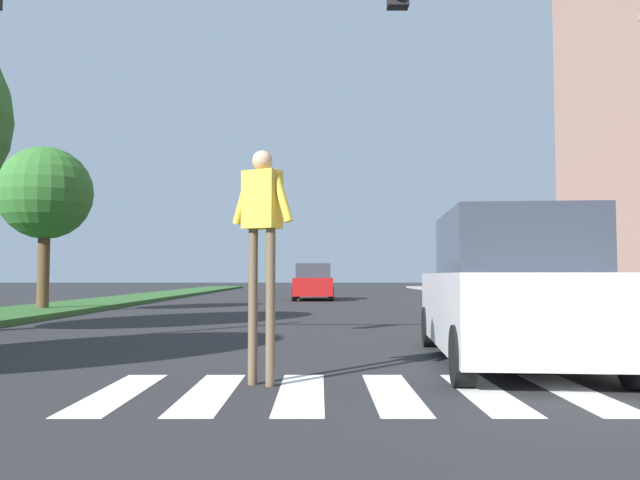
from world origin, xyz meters
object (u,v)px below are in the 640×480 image
at_px(tree_far, 47,194).
at_px(pedestrian_performer, 264,228).
at_px(suv_crossing, 512,292).
at_px(sedan_midblock, 315,283).

distance_m(tree_far, pedestrian_performer, 15.22).
bearing_deg(tree_far, suv_crossing, -45.35).
height_order(pedestrian_performer, suv_crossing, pedestrian_performer).
xyz_separation_m(tree_far, suv_crossing, (11.07, -11.21, -2.76)).
bearing_deg(sedan_midblock, tree_far, -129.37).
distance_m(tree_far, suv_crossing, 15.99).
height_order(tree_far, pedestrian_performer, tree_far).
distance_m(suv_crossing, sedan_midblock, 21.47).
xyz_separation_m(tree_far, sedan_midblock, (8.27, 10.08, -2.91)).
relative_size(tree_far, sedan_midblock, 1.16).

